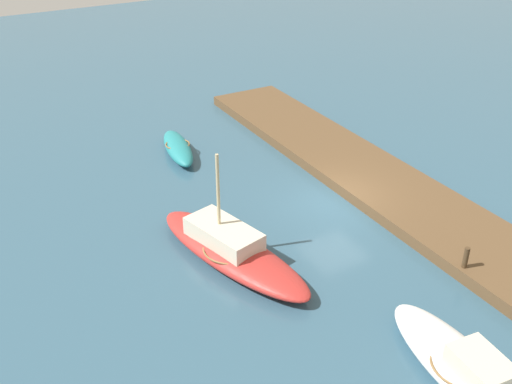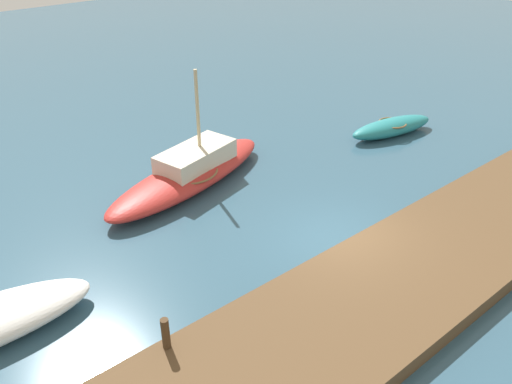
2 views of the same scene
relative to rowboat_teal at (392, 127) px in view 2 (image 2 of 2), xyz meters
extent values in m
plane|color=#33566B|center=(-7.64, -3.96, -0.36)|extent=(84.00, 84.00, 0.00)
cube|color=brown|center=(-7.64, -6.44, -0.12)|extent=(25.80, 3.92, 0.47)
ellipsoid|color=teal|center=(0.00, 0.00, -0.01)|extent=(4.27, 1.86, 0.71)
torus|color=olive|center=(0.00, 0.00, 0.19)|extent=(1.40, 1.40, 0.07)
ellipsoid|color=#B72D28|center=(-9.16, 1.77, 0.03)|extent=(7.66, 3.79, 0.79)
torus|color=olive|center=(-9.16, 1.77, 0.25)|extent=(2.56, 2.56, 0.07)
cube|color=beige|center=(-8.75, 1.87, 0.61)|extent=(3.19, 2.08, 0.68)
cylinder|color=#C6B284|center=(-8.52, 1.93, 1.98)|extent=(0.12, 0.12, 3.43)
cylinder|color=#47331E|center=(-13.93, -4.73, 0.51)|extent=(0.18, 0.18, 0.79)
camera|label=1|loc=(-25.05, 9.70, 12.50)|focal=42.32mm
camera|label=2|loc=(-17.63, -12.30, 8.79)|focal=36.64mm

